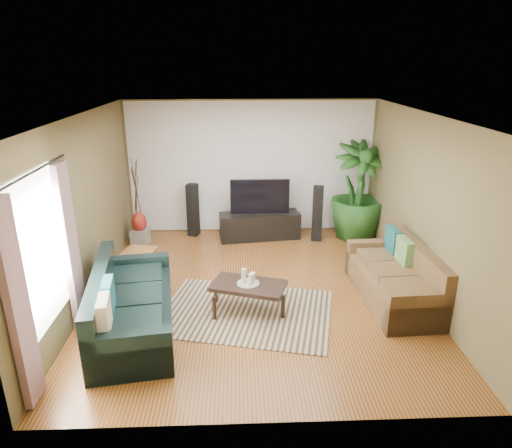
{
  "coord_description": "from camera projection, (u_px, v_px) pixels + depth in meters",
  "views": [
    {
      "loc": [
        -0.27,
        -6.35,
        3.42
      ],
      "look_at": [
        0.0,
        0.2,
        1.05
      ],
      "focal_mm": 32.0,
      "sensor_mm": 36.0,
      "label": 1
    }
  ],
  "objects": [
    {
      "name": "curtain_rod",
      "position": [
        31.0,
        173.0,
        4.76
      ],
      "size": [
        0.03,
        1.9,
        0.03
      ],
      "primitive_type": "cylinder",
      "rotation": [
        1.57,
        0.0,
        0.0
      ],
      "color": "black",
      "rests_on": "ground"
    },
    {
      "name": "coffee_table",
      "position": [
        248.0,
        297.0,
        6.54
      ],
      "size": [
        1.16,
        0.86,
        0.42
      ],
      "primitive_type": "cube",
      "rotation": [
        0.0,
        0.0,
        -0.32
      ],
      "color": "black",
      "rests_on": "floor"
    },
    {
      "name": "curtain_near",
      "position": [
        18.0,
        306.0,
        4.44
      ],
      "size": [
        0.08,
        0.35,
        2.2
      ],
      "primitive_type": "cube",
      "color": "gray",
      "rests_on": "ground"
    },
    {
      "name": "curtain_far",
      "position": [
        71.0,
        247.0,
        5.85
      ],
      "size": [
        0.08,
        0.35,
        2.2
      ],
      "primitive_type": "cube",
      "color": "gray",
      "rests_on": "ground"
    },
    {
      "name": "ceiling",
      "position": [
        257.0,
        115.0,
        6.22
      ],
      "size": [
        5.5,
        5.5,
        0.0
      ],
      "primitive_type": "plane",
      "rotation": [
        3.14,
        0.0,
        0.0
      ],
      "color": "white",
      "rests_on": "ground"
    },
    {
      "name": "plant_pot",
      "position": [
        355.0,
        230.0,
        9.31
      ],
      "size": [
        0.36,
        0.36,
        0.28
      ],
      "primitive_type": "cylinder",
      "color": "black",
      "rests_on": "floor"
    },
    {
      "name": "area_rug",
      "position": [
        246.0,
        312.0,
        6.54
      ],
      "size": [
        2.71,
        2.19,
        0.01
      ],
      "primitive_type": "cube",
      "rotation": [
        0.0,
        0.0,
        -0.23
      ],
      "color": "tan",
      "rests_on": "floor"
    },
    {
      "name": "pedestal",
      "position": [
        140.0,
        237.0,
        8.9
      ],
      "size": [
        0.36,
        0.36,
        0.31
      ],
      "primitive_type": "cube",
      "rotation": [
        0.0,
        0.0,
        -0.15
      ],
      "color": "gray",
      "rests_on": "floor"
    },
    {
      "name": "sofa_left",
      "position": [
        133.0,
        300.0,
        6.02
      ],
      "size": [
        1.32,
        2.41,
        0.85
      ],
      "primitive_type": "cube",
      "rotation": [
        0.0,
        0.0,
        1.72
      ],
      "color": "black",
      "rests_on": "floor"
    },
    {
      "name": "speaker_left",
      "position": [
        193.0,
        210.0,
        9.26
      ],
      "size": [
        0.25,
        0.26,
        1.08
      ],
      "primitive_type": "cube",
      "rotation": [
        0.0,
        0.0,
        -0.3
      ],
      "color": "black",
      "rests_on": "floor"
    },
    {
      "name": "backwall_panel",
      "position": [
        251.0,
        168.0,
        9.25
      ],
      "size": [
        4.9,
        0.0,
        4.9
      ],
      "primitive_type": "plane",
      "rotation": [
        1.57,
        0.0,
        0.0
      ],
      "color": "white",
      "rests_on": "ground"
    },
    {
      "name": "speaker_right",
      "position": [
        317.0,
        214.0,
        9.0
      ],
      "size": [
        0.24,
        0.26,
        1.11
      ],
      "primitive_type": "cube",
      "rotation": [
        0.0,
        0.0,
        -0.22
      ],
      "color": "black",
      "rests_on": "floor"
    },
    {
      "name": "vase",
      "position": [
        139.0,
        222.0,
        8.8
      ],
      "size": [
        0.29,
        0.29,
        0.4
      ],
      "primitive_type": "ellipsoid",
      "color": "maroon",
      "rests_on": "pedestal"
    },
    {
      "name": "candle_mid",
      "position": [
        251.0,
        279.0,
        6.4
      ],
      "size": [
        0.07,
        0.07,
        0.16
      ],
      "primitive_type": "cylinder",
      "color": "beige",
      "rests_on": "candle_tray"
    },
    {
      "name": "candle_tray",
      "position": [
        248.0,
        283.0,
        6.46
      ],
      "size": [
        0.32,
        0.32,
        0.01
      ],
      "primitive_type": "cylinder",
      "color": "#989893",
      "rests_on": "coffee_table"
    },
    {
      "name": "television",
      "position": [
        260.0,
        196.0,
        8.99
      ],
      "size": [
        1.17,
        0.06,
        0.69
      ],
      "primitive_type": "cube",
      "color": "black",
      "rests_on": "tv_stand"
    },
    {
      "name": "floor",
      "position": [
        257.0,
        291.0,
        7.14
      ],
      "size": [
        5.5,
        5.5,
        0.0
      ],
      "primitive_type": "plane",
      "color": "#925925",
      "rests_on": "ground"
    },
    {
      "name": "candle_tall",
      "position": [
        244.0,
        275.0,
        6.45
      ],
      "size": [
        0.07,
        0.07,
        0.21
      ],
      "primitive_type": "cylinder",
      "color": "beige",
      "rests_on": "candle_tray"
    },
    {
      "name": "candle_short",
      "position": [
        253.0,
        277.0,
        6.5
      ],
      "size": [
        0.07,
        0.07,
        0.13
      ],
      "primitive_type": "cylinder",
      "color": "silver",
      "rests_on": "candle_tray"
    },
    {
      "name": "wall_back",
      "position": [
        251.0,
        168.0,
        9.26
      ],
      "size": [
        5.0,
        0.0,
        5.0
      ],
      "primitive_type": "plane",
      "rotation": [
        1.57,
        0.0,
        0.0
      ],
      "color": "brown",
      "rests_on": "ground"
    },
    {
      "name": "tv_stand",
      "position": [
        260.0,
        226.0,
        9.18
      ],
      "size": [
        1.64,
        0.68,
        0.53
      ],
      "primitive_type": "cube",
      "rotation": [
        0.0,
        0.0,
        0.13
      ],
      "color": "black",
      "rests_on": "floor"
    },
    {
      "name": "window_pane",
      "position": [
        40.0,
        252.0,
        5.06
      ],
      "size": [
        0.0,
        1.8,
        1.8
      ],
      "primitive_type": "plane",
      "rotation": [
        1.57,
        0.0,
        1.57
      ],
      "color": "white",
      "rests_on": "ground"
    },
    {
      "name": "potted_plant",
      "position": [
        358.0,
        191.0,
        9.03
      ],
      "size": [
        1.3,
        1.3,
        1.93
      ],
      "primitive_type": "imported",
      "rotation": [
        0.0,
        0.0,
        0.23
      ],
      "color": "#1D4B19",
      "rests_on": "floor"
    },
    {
      "name": "wall_left",
      "position": [
        84.0,
        212.0,
        6.58
      ],
      "size": [
        0.0,
        5.5,
        5.5
      ],
      "primitive_type": "plane",
      "rotation": [
        1.57,
        0.0,
        1.57
      ],
      "color": "brown",
      "rests_on": "ground"
    },
    {
      "name": "sofa_right",
      "position": [
        394.0,
        274.0,
        6.76
      ],
      "size": [
        1.0,
        2.01,
        0.85
      ],
      "primitive_type": "cube",
      "rotation": [
        0.0,
        0.0,
        -1.51
      ],
      "color": "brown",
      "rests_on": "floor"
    },
    {
      "name": "side_table",
      "position": [
        140.0,
        265.0,
        7.44
      ],
      "size": [
        0.57,
        0.57,
        0.51
      ],
      "primitive_type": "cube",
      "rotation": [
        0.0,
        0.0,
        -0.2
      ],
      "color": "#996432",
      "rests_on": "floor"
    },
    {
      "name": "wall_front",
      "position": [
        269.0,
        304.0,
        4.09
      ],
      "size": [
        5.0,
        0.0,
        5.0
      ],
      "primitive_type": "plane",
      "rotation": [
        -1.57,
        0.0,
        0.0
      ],
      "color": "brown",
      "rests_on": "ground"
    },
    {
      "name": "wall_right",
      "position": [
        424.0,
        207.0,
        6.77
      ],
      "size": [
        0.0,
        5.5,
        5.5
      ],
      "primitive_type": "plane",
      "rotation": [
        1.57,
        0.0,
        -1.57
      ],
      "color": "brown",
      "rests_on": "ground"
    }
  ]
}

